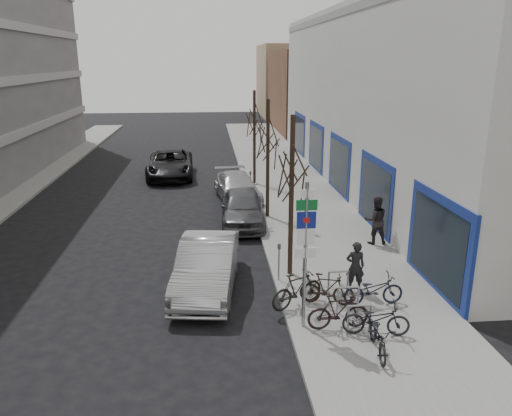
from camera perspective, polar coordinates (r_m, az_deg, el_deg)
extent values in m
plane|color=black|center=(13.94, -4.67, -14.26)|extent=(120.00, 120.00, 0.00)
cube|color=slate|center=(23.53, 5.91, -0.96)|extent=(5.00, 70.00, 0.15)
cube|color=#B7B7B2|center=(32.83, 26.34, 11.19)|extent=(20.00, 32.00, 10.00)
cube|color=brown|center=(53.68, 8.82, 13.06)|extent=(12.00, 14.00, 8.00)
cube|color=#937A5B|center=(68.38, 6.13, 14.30)|extent=(13.00, 12.00, 9.00)
cylinder|color=gray|center=(13.22, 5.62, -5.89)|extent=(0.10, 0.10, 4.20)
cube|color=white|center=(12.62, 5.87, 1.64)|extent=(0.35, 0.03, 0.22)
cube|color=#0C5926|center=(12.70, 5.83, 0.33)|extent=(0.55, 0.03, 0.28)
cube|color=navy|center=(12.82, 5.78, -1.39)|extent=(0.50, 0.03, 0.45)
cube|color=maroon|center=(12.81, 5.79, -1.40)|extent=(0.18, 0.02, 0.14)
cube|color=white|center=(12.96, 5.72, -3.28)|extent=(0.45, 0.03, 0.45)
cube|color=white|center=(13.12, 5.67, -5.13)|extent=(0.55, 0.03, 0.28)
cylinder|color=gray|center=(13.70, 10.47, -12.45)|extent=(0.06, 0.06, 0.80)
cylinder|color=gray|center=(13.87, 12.91, -12.23)|extent=(0.06, 0.06, 0.80)
cylinder|color=gray|center=(13.60, 11.79, -10.86)|extent=(0.60, 0.06, 0.06)
cylinder|color=gray|center=(14.64, 9.30, -10.40)|extent=(0.06, 0.06, 0.80)
cylinder|color=gray|center=(14.79, 11.58, -10.22)|extent=(0.06, 0.06, 0.80)
cylinder|color=gray|center=(14.54, 10.53, -8.90)|extent=(0.60, 0.06, 0.06)
cylinder|color=gray|center=(15.59, 8.28, -8.59)|extent=(0.06, 0.06, 0.80)
cylinder|color=gray|center=(15.74, 10.43, -8.45)|extent=(0.06, 0.06, 0.80)
cylinder|color=gray|center=(15.50, 9.43, -7.18)|extent=(0.60, 0.06, 0.06)
cylinder|color=black|center=(16.30, 4.05, 0.94)|extent=(0.16, 0.16, 5.50)
cylinder|color=black|center=(22.57, 1.35, 5.38)|extent=(0.16, 0.16, 5.50)
cylinder|color=black|center=(28.94, -0.18, 7.88)|extent=(0.16, 0.16, 5.50)
cylinder|color=gray|center=(16.45, 2.64, -6.46)|extent=(0.05, 0.05, 1.10)
cube|color=#3F3F44|center=(16.21, 2.67, -4.41)|extent=(0.10, 0.08, 0.18)
cylinder|color=gray|center=(21.58, 0.60, -0.76)|extent=(0.05, 0.05, 1.10)
cube|color=#3F3F44|center=(21.40, 0.61, 0.85)|extent=(0.10, 0.08, 0.18)
cylinder|color=gray|center=(26.85, -0.64, 2.73)|extent=(0.05, 0.05, 1.10)
cube|color=#3F3F44|center=(26.71, -0.64, 4.04)|extent=(0.10, 0.08, 0.18)
imported|color=black|center=(12.98, 13.84, -13.89)|extent=(0.67, 1.70, 1.01)
imported|color=black|center=(13.82, 9.40, -11.56)|extent=(1.73, 0.58, 1.04)
imported|color=black|center=(15.27, 13.29, -8.81)|extent=(1.83, 0.62, 1.10)
imported|color=black|center=(14.81, 4.74, -9.22)|extent=(1.86, 1.32, 1.10)
imported|color=black|center=(13.73, 13.58, -11.94)|extent=(1.83, 0.85, 1.08)
imported|color=black|center=(15.07, 8.10, -9.11)|extent=(1.70, 0.94, 0.99)
imported|color=#B0AFB5|center=(16.10, -5.64, -6.59)|extent=(2.35, 5.17, 1.64)
imported|color=#4B4C50|center=(22.29, -1.54, 0.06)|extent=(2.07, 4.74, 1.59)
imported|color=#A9A9AE|center=(26.17, -2.16, 2.36)|extent=(2.59, 5.10, 1.42)
imported|color=black|center=(32.03, -9.78, 5.01)|extent=(2.94, 6.08, 1.67)
imported|color=black|center=(15.93, 11.28, -6.55)|extent=(0.62, 0.44, 1.63)
imported|color=black|center=(20.07, 13.50, -1.34)|extent=(0.73, 0.51, 1.93)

